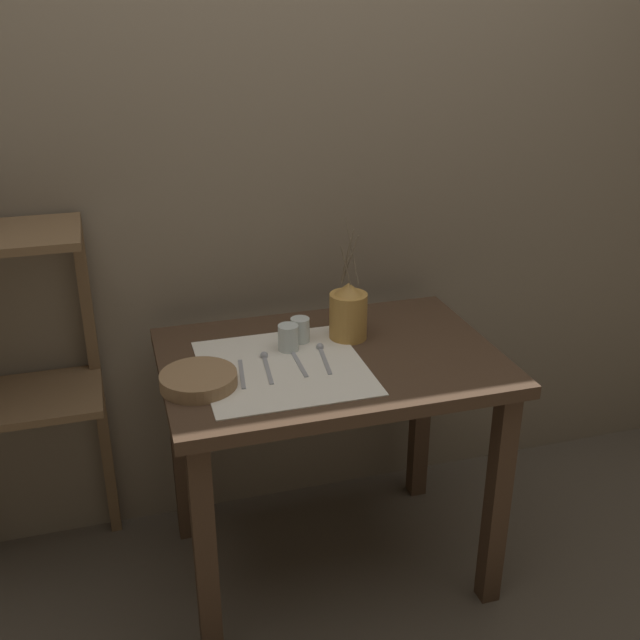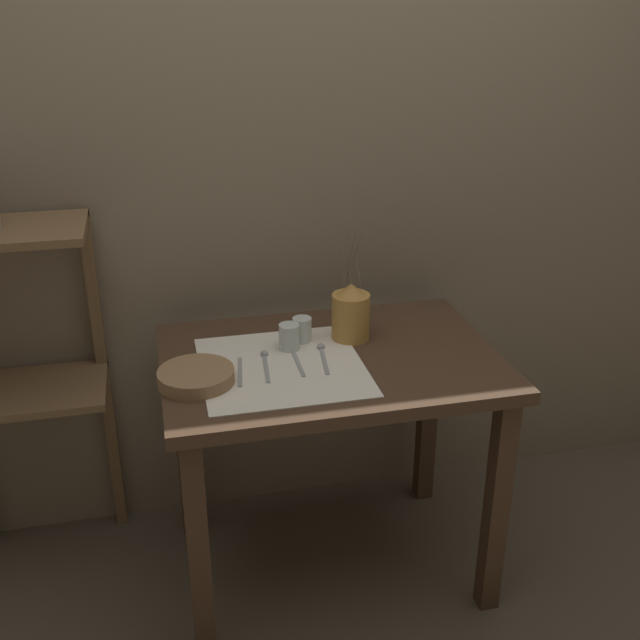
# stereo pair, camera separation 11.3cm
# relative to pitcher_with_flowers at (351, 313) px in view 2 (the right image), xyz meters

# --- Properties ---
(ground_plane) EXTENTS (12.00, 12.00, 0.00)m
(ground_plane) POSITION_rel_pitcher_with_flowers_xyz_m (-0.09, -0.11, -0.88)
(ground_plane) COLOR brown
(stone_wall_back) EXTENTS (7.00, 0.06, 2.40)m
(stone_wall_back) POSITION_rel_pitcher_with_flowers_xyz_m (-0.09, 0.36, 0.32)
(stone_wall_back) COLOR #7A6B56
(stone_wall_back) RESTS_ON ground_plane
(wooden_table) EXTENTS (1.01, 0.70, 0.79)m
(wooden_table) POSITION_rel_pitcher_with_flowers_xyz_m (-0.09, -0.11, -0.22)
(wooden_table) COLOR #422D1E
(wooden_table) RESTS_ON ground_plane
(wooden_shelf_unit) EXTENTS (0.49, 0.32, 1.18)m
(wooden_shelf_unit) POSITION_rel_pitcher_with_flowers_xyz_m (-1.01, 0.19, -0.06)
(wooden_shelf_unit) COLOR brown
(wooden_shelf_unit) RESTS_ON ground_plane
(linen_cloth) EXTENTS (0.47, 0.48, 0.00)m
(linen_cloth) POSITION_rel_pitcher_with_flowers_xyz_m (-0.25, -0.14, -0.08)
(linen_cloth) COLOR silver
(linen_cloth) RESTS_ON wooden_table
(pitcher_with_flowers) EXTENTS (0.12, 0.12, 0.39)m
(pitcher_with_flowers) POSITION_rel_pitcher_with_flowers_xyz_m (0.00, 0.00, 0.00)
(pitcher_with_flowers) COLOR #B7843D
(pitcher_with_flowers) RESTS_ON wooden_table
(wooden_bowl) EXTENTS (0.21, 0.21, 0.04)m
(wooden_bowl) POSITION_rel_pitcher_with_flowers_xyz_m (-0.50, -0.19, -0.07)
(wooden_bowl) COLOR #8E6B47
(wooden_bowl) RESTS_ON wooden_table
(glass_tumbler_near) EXTENTS (0.06, 0.06, 0.08)m
(glass_tumbler_near) POSITION_rel_pitcher_with_flowers_xyz_m (-0.20, -0.04, -0.04)
(glass_tumbler_near) COLOR silver
(glass_tumbler_near) RESTS_ON wooden_table
(glass_tumbler_far) EXTENTS (0.06, 0.06, 0.08)m
(glass_tumbler_far) POSITION_rel_pitcher_with_flowers_xyz_m (-0.15, 0.01, -0.05)
(glass_tumbler_far) COLOR silver
(glass_tumbler_far) RESTS_ON wooden_table
(fork_outer) EXTENTS (0.03, 0.17, 0.00)m
(fork_outer) POSITION_rel_pitcher_with_flowers_xyz_m (-0.37, -0.16, -0.08)
(fork_outer) COLOR #939399
(fork_outer) RESTS_ON wooden_table
(spoon_inner) EXTENTS (0.03, 0.19, 0.02)m
(spoon_inner) POSITION_rel_pitcher_with_flowers_xyz_m (-0.29, -0.10, -0.08)
(spoon_inner) COLOR #939399
(spoon_inner) RESTS_ON wooden_table
(knife_center) EXTENTS (0.01, 0.17, 0.00)m
(knife_center) POSITION_rel_pitcher_with_flowers_xyz_m (-0.20, -0.14, -0.08)
(knife_center) COLOR #939399
(knife_center) RESTS_ON wooden_table
(spoon_outer) EXTENTS (0.04, 0.19, 0.02)m
(spoon_outer) POSITION_rel_pitcher_with_flowers_xyz_m (-0.11, -0.09, -0.08)
(spoon_outer) COLOR #939399
(spoon_outer) RESTS_ON wooden_table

